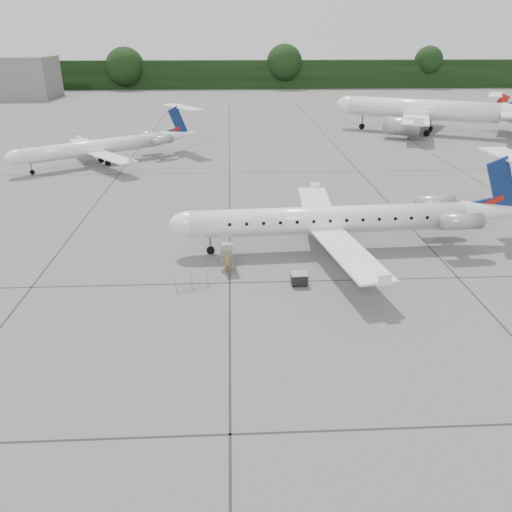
{
  "coord_description": "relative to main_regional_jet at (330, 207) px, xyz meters",
  "views": [
    {
      "loc": [
        -4.63,
        -28.06,
        15.64
      ],
      "look_at": [
        -3.16,
        1.52,
        2.3
      ],
      "focal_mm": 35.0,
      "sensor_mm": 36.0,
      "label": 1
    }
  ],
  "objects": [
    {
      "name": "passenger",
      "position": [
        -7.82,
        -3.99,
        -2.59
      ],
      "size": [
        0.76,
        0.61,
        1.8
      ],
      "primitive_type": "imported",
      "rotation": [
        0.0,
        0.0,
        0.31
      ],
      "color": "olive",
      "rests_on": "ground"
    },
    {
      "name": "bg_narrowbody",
      "position": [
        24.24,
        48.02,
        2.02
      ],
      "size": [
        37.34,
        33.48,
        11.02
      ],
      "primitive_type": null,
      "rotation": [
        0.0,
        0.0,
        -0.46
      ],
      "color": "white",
      "rests_on": "ground"
    },
    {
      "name": "ground",
      "position": [
        -2.77,
        -7.69,
        -3.49
      ],
      "size": [
        320.0,
        320.0,
        0.0
      ],
      "primitive_type": "plane",
      "color": "slate",
      "rests_on": "ground"
    },
    {
      "name": "main_regional_jet",
      "position": [
        0.0,
        0.0,
        0.0
      ],
      "size": [
        28.22,
        21.01,
        6.98
      ],
      "primitive_type": null,
      "rotation": [
        0.0,
        0.0,
        0.05
      ],
      "color": "white",
      "rests_on": "ground"
    },
    {
      "name": "treeline",
      "position": [
        -2.77,
        122.31,
        0.51
      ],
      "size": [
        260.0,
        4.0,
        8.0
      ],
      "primitive_type": "cube",
      "color": "black",
      "rests_on": "ground"
    },
    {
      "name": "safety_railing",
      "position": [
        -10.22,
        -5.97,
        -2.99
      ],
      "size": [
        2.05,
        0.94,
        1.0
      ],
      "primitive_type": null,
      "rotation": [
        0.0,
        0.0,
        0.4
      ],
      "color": "#95989D",
      "rests_on": "ground"
    },
    {
      "name": "bg_regional_left",
      "position": [
        -24.63,
        28.62,
        -0.33
      ],
      "size": [
        29.67,
        27.89,
        6.32
      ],
      "primitive_type": null,
      "rotation": [
        0.0,
        0.0,
        0.6
      ],
      "color": "white",
      "rests_on": "ground"
    },
    {
      "name": "airstair",
      "position": [
        -7.89,
        -2.64,
        -2.4
      ],
      "size": [
        0.97,
        2.44,
        2.19
      ],
      "primitive_type": null,
      "rotation": [
        0.0,
        0.0,
        0.05
      ],
      "color": "white",
      "rests_on": "ground"
    },
    {
      "name": "baggage_cart",
      "position": [
        -3.0,
        -5.95,
        -3.03
      ],
      "size": [
        1.09,
        0.89,
        0.93
      ],
      "primitive_type": null,
      "rotation": [
        0.0,
        0.0,
        0.02
      ],
      "color": "black",
      "rests_on": "ground"
    }
  ]
}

